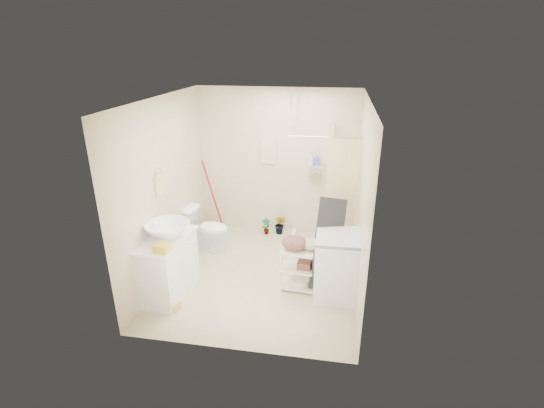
{
  "coord_description": "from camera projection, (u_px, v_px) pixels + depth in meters",
  "views": [
    {
      "loc": [
        1.03,
        -5.03,
        3.24
      ],
      "look_at": [
        0.14,
        0.25,
        1.07
      ],
      "focal_mm": 26.0,
      "sensor_mm": 36.0,
      "label": 1
    }
  ],
  "objects": [
    {
      "name": "shower",
      "position": [
        323.0,
        190.0,
        6.41
      ],
      "size": [
        1.1,
        1.1,
        2.1
      ],
      "primitive_type": null,
      "color": "white",
      "rests_on": "ground"
    },
    {
      "name": "floor",
      "position": [
        260.0,
        275.0,
        5.97
      ],
      "size": [
        3.2,
        3.2,
        0.0
      ],
      "primitive_type": "plane",
      "color": "beige",
      "rests_on": "ground"
    },
    {
      "name": "ceiling",
      "position": [
        258.0,
        99.0,
        4.99
      ],
      "size": [
        2.8,
        3.2,
        0.04
      ],
      "primitive_type": "cube",
      "color": "silver",
      "rests_on": "ground"
    },
    {
      "name": "wall_front",
      "position": [
        229.0,
        249.0,
        4.02
      ],
      "size": [
        2.8,
        0.04,
        2.6
      ],
      "primitive_type": "cube",
      "color": "beige",
      "rests_on": "ground"
    },
    {
      "name": "hanging_towel",
      "position": [
        269.0,
        152.0,
        6.87
      ],
      "size": [
        0.28,
        0.03,
        0.42
      ],
      "primitive_type": "cube",
      "color": "beige",
      "rests_on": "wall_back"
    },
    {
      "name": "ironing_board",
      "position": [
        328.0,
        244.0,
        5.46
      ],
      "size": [
        0.4,
        0.19,
        1.34
      ],
      "primitive_type": null,
      "rotation": [
        0.0,
        0.0,
        0.21
      ],
      "color": "black",
      "rests_on": "ground"
    },
    {
      "name": "vanity",
      "position": [
        168.0,
        266.0,
        5.38
      ],
      "size": [
        0.61,
        1.0,
        0.85
      ],
      "primitive_type": "cube",
      "rotation": [
        0.0,
        0.0,
        -0.07
      ],
      "color": "white",
      "rests_on": "ground"
    },
    {
      "name": "sink",
      "position": [
        168.0,
        230.0,
        5.21
      ],
      "size": [
        0.65,
        0.65,
        0.21
      ],
      "primitive_type": "imported",
      "rotation": [
        0.0,
        0.0,
        -0.09
      ],
      "color": "white",
      "rests_on": "vanity"
    },
    {
      "name": "potted_plant_a",
      "position": [
        266.0,
        226.0,
        7.2
      ],
      "size": [
        0.2,
        0.18,
        0.31
      ],
      "primitive_type": "imported",
      "rotation": [
        0.0,
        0.0,
        0.51
      ],
      "color": "brown",
      "rests_on": "ground"
    },
    {
      "name": "wall_right",
      "position": [
        362.0,
        201.0,
        5.27
      ],
      "size": [
        0.04,
        3.2,
        2.6
      ],
      "primitive_type": "cube",
      "color": "beige",
      "rests_on": "ground"
    },
    {
      "name": "floor_basket",
      "position": [
        171.0,
        304.0,
        5.17
      ],
      "size": [
        0.32,
        0.28,
        0.15
      ],
      "primitive_type": "cube",
      "rotation": [
        0.0,
        0.0,
        -0.26
      ],
      "color": "gold",
      "rests_on": "ground"
    },
    {
      "name": "counter_basket",
      "position": [
        162.0,
        248.0,
        4.86
      ],
      "size": [
        0.21,
        0.18,
        0.11
      ],
      "primitive_type": "cube",
      "rotation": [
        0.0,
        0.0,
        -0.17
      ],
      "color": "gold",
      "rests_on": "vanity"
    },
    {
      "name": "washing_machine",
      "position": [
        338.0,
        265.0,
        5.35
      ],
      "size": [
        0.63,
        0.65,
        0.91
      ],
      "primitive_type": "cube",
      "rotation": [
        0.0,
        0.0,
        0.02
      ],
      "color": "silver",
      "rests_on": "ground"
    },
    {
      "name": "shampoo_bottle_b",
      "position": [
        317.0,
        160.0,
        6.74
      ],
      "size": [
        0.09,
        0.09,
        0.17
      ],
      "primitive_type": "imported",
      "rotation": [
        0.0,
        0.0,
        0.23
      ],
      "color": "#4B5EB2",
      "rests_on": "shower"
    },
    {
      "name": "laundry_rack",
      "position": [
        301.0,
        265.0,
        5.51
      ],
      "size": [
        0.57,
        0.36,
        0.75
      ],
      "primitive_type": null,
      "rotation": [
        0.0,
        0.0,
        -0.08
      ],
      "color": "#F1EACB",
      "rests_on": "ground"
    },
    {
      "name": "shampoo_bottle_a",
      "position": [
        311.0,
        159.0,
        6.72
      ],
      "size": [
        0.1,
        0.1,
        0.23
      ],
      "primitive_type": "imported",
      "rotation": [
        0.0,
        0.0,
        -0.16
      ],
      "color": "silver",
      "rests_on": "shower"
    },
    {
      "name": "toilet",
      "position": [
        207.0,
        229.0,
        6.61
      ],
      "size": [
        0.76,
        0.47,
        0.74
      ],
      "primitive_type": "imported",
      "rotation": [
        0.0,
        0.0,
        1.49
      ],
      "color": "white",
      "rests_on": "ground"
    },
    {
      "name": "tp_holder",
      "position": [
        173.0,
        224.0,
        5.96
      ],
      "size": [
        0.08,
        0.12,
        0.14
      ],
      "primitive_type": null,
      "color": "white",
      "rests_on": "wall_left"
    },
    {
      "name": "mop",
      "position": [
        211.0,
        195.0,
        7.2
      ],
      "size": [
        0.15,
        0.15,
        1.37
      ],
      "primitive_type": null,
      "rotation": [
        0.0,
        0.0,
        -0.16
      ],
      "color": "#B00C13",
      "rests_on": "ground"
    },
    {
      "name": "towel_ring",
      "position": [
        159.0,
        182.0,
        5.45
      ],
      "size": [
        0.04,
        0.22,
        0.34
      ],
      "primitive_type": null,
      "color": "#D8CD7A",
      "rests_on": "wall_left"
    },
    {
      "name": "potted_plant_b",
      "position": [
        280.0,
        225.0,
        7.2
      ],
      "size": [
        0.26,
        0.24,
        0.37
      ],
      "primitive_type": "imported",
      "rotation": [
        0.0,
        0.0,
        -0.45
      ],
      "color": "brown",
      "rests_on": "ground"
    },
    {
      "name": "wall_left",
      "position": [
        165.0,
        189.0,
        5.7
      ],
      "size": [
        0.04,
        3.2,
        2.6
      ],
      "primitive_type": "cube",
      "color": "beige",
      "rests_on": "ground"
    },
    {
      "name": "wall_back",
      "position": [
        277.0,
        163.0,
        6.95
      ],
      "size": [
        2.8,
        0.04,
        2.6
      ],
      "primitive_type": "cube",
      "color": "beige",
      "rests_on": "ground"
    }
  ]
}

